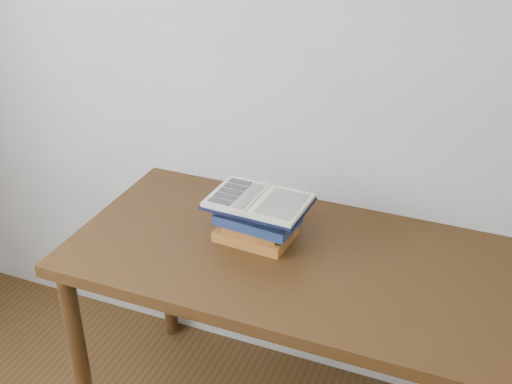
% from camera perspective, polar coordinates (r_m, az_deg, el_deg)
% --- Properties ---
extents(desk, '(1.49, 0.75, 0.80)m').
position_cam_1_polar(desk, '(2.14, 3.63, -7.69)').
color(desk, '#452811').
rests_on(desk, ground).
extents(book_stack, '(0.27, 0.19, 0.13)m').
position_cam_1_polar(book_stack, '(2.12, 0.13, -2.74)').
color(book_stack, '#A87226').
rests_on(book_stack, desk).
extents(open_book, '(0.33, 0.24, 0.03)m').
position_cam_1_polar(open_book, '(2.09, 0.25, -0.83)').
color(open_book, black).
rests_on(open_book, book_stack).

